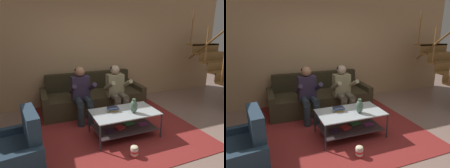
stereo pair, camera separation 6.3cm
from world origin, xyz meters
TOP-DOWN VIEW (x-y plane):
  - ground at (0.00, 0.00)m, footprint 16.80×16.80m
  - back_partition at (0.00, 2.46)m, footprint 8.40×0.12m
  - couch at (-0.14, 1.86)m, footprint 2.44×0.96m
  - person_seated_left at (-0.55, 1.30)m, footprint 0.50×0.58m
  - person_seated_right at (0.27, 1.29)m, footprint 0.50×0.58m
  - coffee_table at (0.02, 0.37)m, footprint 1.20×0.69m
  - area_rug at (-0.06, 0.99)m, footprint 3.12×3.43m
  - vase at (0.15, 0.27)m, footprint 0.14×0.14m
  - book_stack at (-0.17, 0.49)m, footprint 0.21×0.19m
  - armchair at (-1.86, 0.01)m, footprint 0.95×0.99m
  - popcorn_tub at (-0.12, -0.29)m, footprint 0.12×0.12m

SIDE VIEW (x-z plane):
  - ground at x=0.00m, z-range 0.00..0.00m
  - area_rug at x=-0.06m, z-range 0.00..0.01m
  - popcorn_tub at x=-0.12m, z-range 0.00..0.19m
  - armchair at x=-1.86m, z-range -0.16..0.71m
  - couch at x=-0.14m, z-range -0.15..0.72m
  - coffee_table at x=0.02m, z-range 0.08..0.56m
  - book_stack at x=-0.17m, z-range 0.48..0.55m
  - vase at x=0.15m, z-range 0.47..0.73m
  - person_seated_right at x=0.27m, z-range 0.06..1.21m
  - person_seated_left at x=-0.55m, z-range 0.06..1.23m
  - back_partition at x=0.00m, z-range 0.00..2.90m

